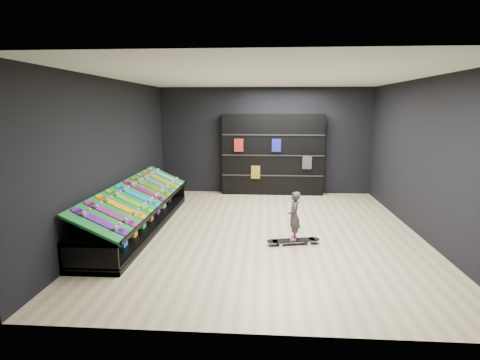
# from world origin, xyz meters

# --- Properties ---
(floor) EXTENTS (6.00, 7.00, 0.01)m
(floor) POSITION_xyz_m (0.00, 0.00, 0.00)
(floor) COLOR tan
(floor) RESTS_ON ground
(ceiling) EXTENTS (6.00, 7.00, 0.01)m
(ceiling) POSITION_xyz_m (0.00, 0.00, 3.00)
(ceiling) COLOR white
(ceiling) RESTS_ON ground
(wall_back) EXTENTS (6.00, 0.02, 3.00)m
(wall_back) POSITION_xyz_m (0.00, 3.50, 1.50)
(wall_back) COLOR black
(wall_back) RESTS_ON ground
(wall_front) EXTENTS (6.00, 0.02, 3.00)m
(wall_front) POSITION_xyz_m (0.00, -3.50, 1.50)
(wall_front) COLOR black
(wall_front) RESTS_ON ground
(wall_left) EXTENTS (0.02, 7.00, 3.00)m
(wall_left) POSITION_xyz_m (-3.00, 0.00, 1.50)
(wall_left) COLOR black
(wall_left) RESTS_ON ground
(wall_right) EXTENTS (0.02, 7.00, 3.00)m
(wall_right) POSITION_xyz_m (3.00, 0.00, 1.50)
(wall_right) COLOR black
(wall_right) RESTS_ON ground
(display_rack) EXTENTS (0.90, 4.50, 0.50)m
(display_rack) POSITION_xyz_m (-2.55, 0.00, 0.25)
(display_rack) COLOR black
(display_rack) RESTS_ON ground
(turf_ramp) EXTENTS (0.92, 4.50, 0.46)m
(turf_ramp) POSITION_xyz_m (-2.50, 0.00, 0.71)
(turf_ramp) COLOR #0D571B
(turf_ramp) RESTS_ON display_rack
(back_shelving) EXTENTS (2.83, 0.33, 2.26)m
(back_shelving) POSITION_xyz_m (0.21, 3.32, 1.13)
(back_shelving) COLOR black
(back_shelving) RESTS_ON ground
(floor_skateboard) EXTENTS (1.00, 0.43, 0.09)m
(floor_skateboard) POSITION_xyz_m (0.53, -0.71, 0.04)
(floor_skateboard) COLOR black
(floor_skateboard) RESTS_ON ground
(child) EXTENTS (0.15, 0.21, 0.53)m
(child) POSITION_xyz_m (0.53, -0.71, 0.36)
(child) COLOR black
(child) RESTS_ON floor_skateboard
(display_board_0) EXTENTS (0.93, 0.22, 0.50)m
(display_board_0) POSITION_xyz_m (-2.49, -1.90, 0.74)
(display_board_0) COLOR purple
(display_board_0) RESTS_ON turf_ramp
(display_board_1) EXTENTS (0.93, 0.22, 0.50)m
(display_board_1) POSITION_xyz_m (-2.49, -1.48, 0.74)
(display_board_1) COLOR #2626BF
(display_board_1) RESTS_ON turf_ramp
(display_board_2) EXTENTS (0.93, 0.22, 0.50)m
(display_board_2) POSITION_xyz_m (-2.49, -1.06, 0.74)
(display_board_2) COLOR yellow
(display_board_2) RESTS_ON turf_ramp
(display_board_3) EXTENTS (0.93, 0.22, 0.50)m
(display_board_3) POSITION_xyz_m (-2.49, -0.63, 0.74)
(display_board_3) COLOR green
(display_board_3) RESTS_ON turf_ramp
(display_board_4) EXTENTS (0.93, 0.22, 0.50)m
(display_board_4) POSITION_xyz_m (-2.49, -0.21, 0.74)
(display_board_4) COLOR blue
(display_board_4) RESTS_ON turf_ramp
(display_board_5) EXTENTS (0.93, 0.22, 0.50)m
(display_board_5) POSITION_xyz_m (-2.49, 0.21, 0.74)
(display_board_5) COLOR #E5198C
(display_board_5) RESTS_ON turf_ramp
(display_board_6) EXTENTS (0.93, 0.22, 0.50)m
(display_board_6) POSITION_xyz_m (-2.49, 0.63, 0.74)
(display_board_6) COLOR yellow
(display_board_6) RESTS_ON turf_ramp
(display_board_7) EXTENTS (0.93, 0.22, 0.50)m
(display_board_7) POSITION_xyz_m (-2.49, 1.06, 0.74)
(display_board_7) COLOR black
(display_board_7) RESTS_ON turf_ramp
(display_board_8) EXTENTS (0.93, 0.22, 0.50)m
(display_board_8) POSITION_xyz_m (-2.49, 1.48, 0.74)
(display_board_8) COLOR orange
(display_board_8) RESTS_ON turf_ramp
(display_board_9) EXTENTS (0.93, 0.22, 0.50)m
(display_board_9) POSITION_xyz_m (-2.49, 1.90, 0.74)
(display_board_9) COLOR #0CB2E5
(display_board_9) RESTS_ON turf_ramp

